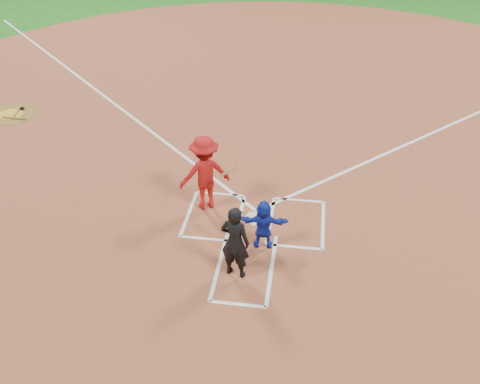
# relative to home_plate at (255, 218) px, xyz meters

# --- Properties ---
(ground) EXTENTS (120.00, 120.00, 0.00)m
(ground) POSITION_rel_home_plate_xyz_m (0.00, 0.00, -0.02)
(ground) COLOR #1A5B16
(ground) RESTS_ON ground
(home_plate_dirt) EXTENTS (28.00, 28.00, 0.01)m
(home_plate_dirt) POSITION_rel_home_plate_xyz_m (0.00, 6.00, -0.01)
(home_plate_dirt) COLOR brown
(home_plate_dirt) RESTS_ON ground
(home_plate) EXTENTS (0.60, 0.60, 0.02)m
(home_plate) POSITION_rel_home_plate_xyz_m (0.00, 0.00, 0.00)
(home_plate) COLOR silver
(home_plate) RESTS_ON home_plate_dirt
(on_deck_circle) EXTENTS (1.70, 1.70, 0.01)m
(on_deck_circle) POSITION_rel_home_plate_xyz_m (-8.55, 4.50, -0.00)
(on_deck_circle) COLOR brown
(on_deck_circle) RESTS_ON home_plate_dirt
(on_deck_logo) EXTENTS (0.80, 0.80, 0.00)m
(on_deck_logo) POSITION_rel_home_plate_xyz_m (-8.55, 4.50, 0.00)
(on_deck_logo) COLOR gold
(on_deck_logo) RESTS_ON on_deck_circle
(on_deck_bat_a) EXTENTS (0.25, 0.83, 0.06)m
(on_deck_bat_a) POSITION_rel_home_plate_xyz_m (-8.40, 4.75, 0.03)
(on_deck_bat_a) COLOR olive
(on_deck_bat_a) RESTS_ON on_deck_circle
(on_deck_bat_c) EXTENTS (0.84, 0.11, 0.06)m
(on_deck_bat_c) POSITION_rel_home_plate_xyz_m (-8.25, 4.20, 0.03)
(on_deck_bat_c) COLOR olive
(on_deck_bat_c) RESTS_ON on_deck_circle
(bat_weight_donut) EXTENTS (0.19, 0.19, 0.05)m
(bat_weight_donut) POSITION_rel_home_plate_xyz_m (-8.35, 4.90, 0.03)
(bat_weight_donut) COLOR black
(bat_weight_donut) RESTS_ON on_deck_circle
(catcher) EXTENTS (1.08, 0.40, 1.15)m
(catcher) POSITION_rel_home_plate_xyz_m (0.29, -0.96, 0.57)
(catcher) COLOR #152AB2
(catcher) RESTS_ON home_plate_dirt
(umpire) EXTENTS (0.67, 0.52, 1.65)m
(umpire) POSITION_rel_home_plate_xyz_m (-0.18, -1.94, 0.82)
(umpire) COLOR black
(umpire) RESTS_ON home_plate_dirt
(chalk_markings) EXTENTS (28.35, 17.32, 0.01)m
(chalk_markings) POSITION_rel_home_plate_xyz_m (0.00, 5.29, -0.01)
(chalk_markings) COLOR white
(chalk_markings) RESTS_ON home_plate_dirt
(batter_at_plate) EXTENTS (1.44, 1.14, 1.87)m
(batter_at_plate) POSITION_rel_home_plate_xyz_m (-1.24, 0.35, 0.93)
(batter_at_plate) COLOR #AB1313
(batter_at_plate) RESTS_ON home_plate_dirt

